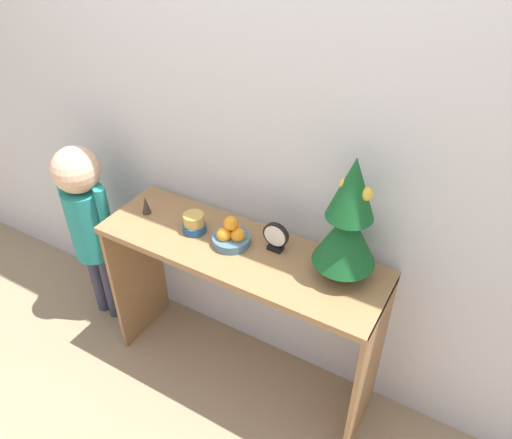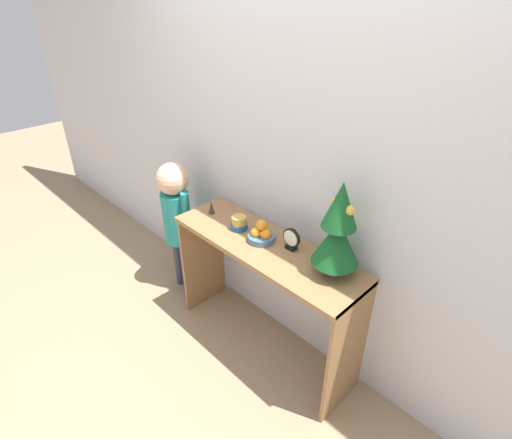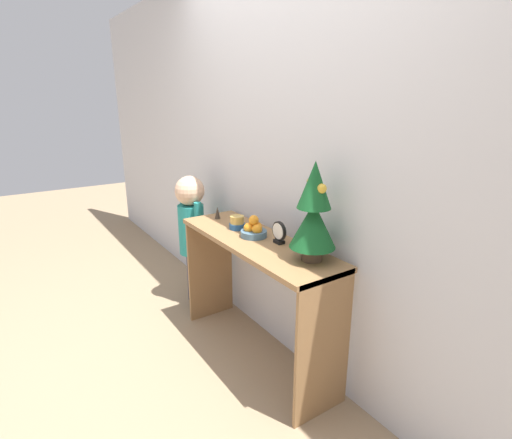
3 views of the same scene
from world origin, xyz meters
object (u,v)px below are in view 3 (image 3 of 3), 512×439
object	(u,v)px
singing_bowl	(237,223)
mini_tree	(314,212)
fruit_bowl	(254,230)
desk_clock	(279,233)
child_figure	(191,222)
figurine	(217,213)

from	to	relation	value
singing_bowl	mini_tree	bearing A→B (deg)	5.05
fruit_bowl	desk_clock	world-z (taller)	fruit_bowl
singing_bowl	child_figure	world-z (taller)	child_figure
mini_tree	desk_clock	distance (m)	0.35
mini_tree	figurine	xyz separation A→B (m)	(-0.92, -0.06, -0.22)
fruit_bowl	singing_bowl	world-z (taller)	fruit_bowl
mini_tree	fruit_bowl	world-z (taller)	mini_tree
fruit_bowl	singing_bowl	size ratio (longest dim) A/B	1.58
figurine	singing_bowl	bearing A→B (deg)	-0.26
child_figure	mini_tree	bearing A→B (deg)	3.94
singing_bowl	figurine	xyz separation A→B (m)	(-0.27, 0.00, 0.00)
fruit_bowl	desk_clock	xyz separation A→B (m)	(0.18, 0.06, 0.02)
singing_bowl	desk_clock	world-z (taller)	desk_clock
mini_tree	singing_bowl	distance (m)	0.69
mini_tree	fruit_bowl	size ratio (longest dim) A/B	3.24
child_figure	singing_bowl	bearing A→B (deg)	2.82
singing_bowl	child_figure	distance (m)	0.66
figurine	child_figure	bearing A→B (deg)	-175.01
singing_bowl	figurine	world-z (taller)	figurine
figurine	child_figure	size ratio (longest dim) A/B	0.08
fruit_bowl	figurine	bearing A→B (deg)	-179.01
child_figure	desk_clock	bearing A→B (deg)	5.49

